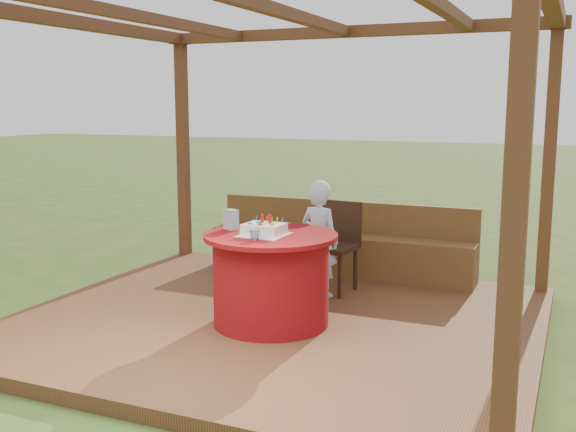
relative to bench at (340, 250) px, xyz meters
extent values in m
plane|color=#324A18|center=(0.00, -1.72, -0.38)|extent=(60.00, 60.00, 0.00)
cube|color=brown|center=(0.00, -1.72, -0.32)|extent=(4.50, 4.00, 0.12)
cube|color=brown|center=(2.13, -3.60, 1.03)|extent=(0.12, 0.12, 2.60)
cube|color=brown|center=(-2.13, 0.16, 1.03)|extent=(0.12, 0.12, 2.60)
cube|color=brown|center=(2.13, 0.16, 1.03)|extent=(0.12, 0.12, 2.60)
cube|color=brown|center=(0.00, 0.16, 2.40)|extent=(4.50, 0.14, 0.12)
cube|color=brown|center=(-2.13, -1.72, 2.40)|extent=(0.14, 4.00, 0.12)
cube|color=brown|center=(-1.30, -1.72, 2.40)|extent=(0.10, 3.70, 0.10)
cube|color=brown|center=(0.00, -1.72, 2.40)|extent=(0.10, 3.70, 0.10)
cube|color=brown|center=(1.30, -1.72, 2.40)|extent=(0.10, 3.70, 0.10)
cube|color=brown|center=(0.00, -0.02, -0.04)|extent=(3.00, 0.42, 0.45)
cube|color=brown|center=(0.00, 0.16, 0.36)|extent=(3.00, 0.06, 0.35)
cylinder|color=maroon|center=(0.03, -1.91, 0.11)|extent=(0.99, 0.99, 0.76)
cylinder|color=maroon|center=(0.03, -1.91, 0.51)|extent=(1.15, 1.15, 0.04)
cube|color=#321D10|center=(0.16, -0.74, 0.19)|extent=(0.51, 0.51, 0.05)
cylinder|color=#321D10|center=(-0.04, -0.90, -0.04)|extent=(0.04, 0.04, 0.46)
cylinder|color=#321D10|center=(0.32, -0.95, -0.04)|extent=(0.04, 0.04, 0.46)
cylinder|color=#321D10|center=(0.00, -0.54, -0.04)|extent=(0.04, 0.04, 0.46)
cylinder|color=#321D10|center=(0.37, -0.58, -0.04)|extent=(0.04, 0.04, 0.46)
cube|color=#321D10|center=(0.19, -0.53, 0.42)|extent=(0.46, 0.09, 0.45)
imported|color=#ABD8FF|center=(0.11, -0.93, 0.29)|extent=(0.45, 0.34, 1.11)
sphere|color=white|center=(0.11, -0.93, 0.79)|extent=(0.21, 0.21, 0.21)
cube|color=white|center=(0.01, -1.99, 0.54)|extent=(0.38, 0.38, 0.01)
cube|color=white|center=(0.01, -1.99, 0.58)|extent=(0.33, 0.27, 0.09)
cylinder|color=red|center=(-0.03, -1.95, 0.67)|extent=(0.03, 0.03, 0.08)
cylinder|color=red|center=(0.04, -1.95, 0.67)|extent=(0.03, 0.03, 0.08)
sphere|color=blue|center=(-0.09, -2.05, 0.64)|extent=(0.04, 0.04, 0.04)
sphere|color=red|center=(0.01, -2.06, 0.64)|extent=(0.04, 0.04, 0.04)
sphere|color=orange|center=(0.11, -2.04, 0.64)|extent=(0.04, 0.04, 0.04)
sphere|color=green|center=(-0.05, -1.97, 0.64)|extent=(0.04, 0.04, 0.04)
sphere|color=yellow|center=(0.08, -1.96, 0.64)|extent=(0.04, 0.04, 0.04)
cube|color=#D086C0|center=(-0.37, -1.87, 0.62)|extent=(0.14, 0.12, 0.18)
imported|color=white|center=(0.03, -2.21, 0.57)|extent=(0.10, 0.10, 0.09)
camera|label=1|loc=(2.40, -7.01, 1.63)|focal=42.00mm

